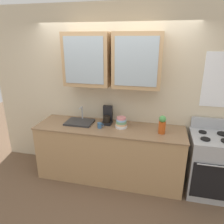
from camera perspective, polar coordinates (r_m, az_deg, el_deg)
The scene contains 9 objects.
ground_plane at distance 3.83m, azimuth -0.67°, elevation -16.91°, with size 10.00×10.00×0.00m, color brown.
back_wall_unit at distance 3.49m, azimuth 0.65°, elevation 7.12°, with size 4.43×0.44×2.78m.
counter at distance 3.57m, azimuth -0.70°, elevation -10.91°, with size 2.37×0.67×0.93m.
stove_range at distance 3.58m, azimuth 24.84°, elevation -12.72°, with size 0.62×0.68×1.11m.
sink_faucet at distance 3.56m, azimuth -8.75°, elevation -2.62°, with size 0.44×0.34×0.25m.
bowl_stack at distance 3.33m, azimuth 2.51°, elevation -2.93°, with size 0.19×0.19×0.17m.
vase at distance 3.19m, azimuth 13.41°, elevation -3.32°, with size 0.10×0.10×0.28m.
cup_near_sink at distance 3.32m, azimuth -3.34°, elevation -3.63°, with size 0.10×0.07×0.09m.
coffee_maker at distance 3.49m, azimuth -1.27°, elevation -1.32°, with size 0.17×0.20×0.29m.
Camera 1 is at (0.75, -2.99, 2.27)m, focal length 33.81 mm.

